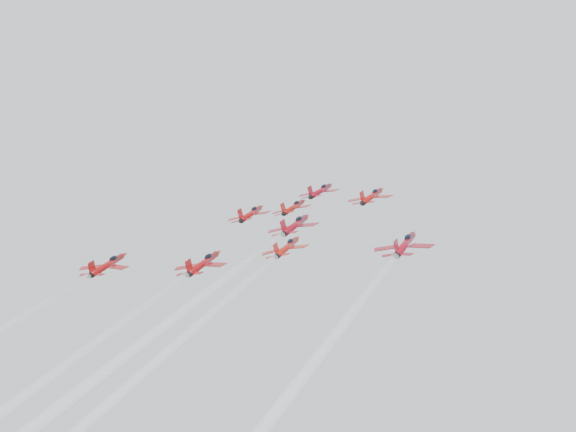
% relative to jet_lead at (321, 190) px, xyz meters
% --- Properties ---
extents(jet_lead, '(10.25, 13.39, 7.62)m').
position_rel_jet_lead_xyz_m(jet_lead, '(0.00, 0.00, 0.00)').
color(jet_lead, maroon).
extents(jet_row2_left, '(10.18, 13.29, 7.56)m').
position_rel_jet_lead_xyz_m(jet_row2_left, '(-10.51, -14.95, -7.64)').
color(jet_row2_left, '#A40F11').
extents(jet_row2_center, '(9.23, 12.05, 6.86)m').
position_rel_jet_lead_xyz_m(jet_row2_center, '(-1.43, -13.02, -6.66)').
color(jet_row2_center, '#AC1610').
extents(jet_row2_right, '(9.93, 12.96, 7.38)m').
position_rel_jet_lead_xyz_m(jet_row2_right, '(15.07, -10.11, -5.17)').
color(jet_row2_right, '#AF1310').
extents(jet_center, '(10.45, 101.51, 52.75)m').
position_rel_jet_lead_xyz_m(jet_center, '(4.61, -71.62, -36.66)').
color(jet_center, maroon).
extents(jet_rear_right, '(8.59, 83.44, 43.36)m').
position_rel_jet_lead_xyz_m(jet_rear_right, '(8.37, -76.32, -39.06)').
color(jet_rear_right, '#B31D11').
extents(jet_rear_farright, '(9.31, 90.42, 46.99)m').
position_rel_jet_lead_xyz_m(jet_rear_farright, '(28.75, -82.09, -42.01)').
color(jet_rear_farright, maroon).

